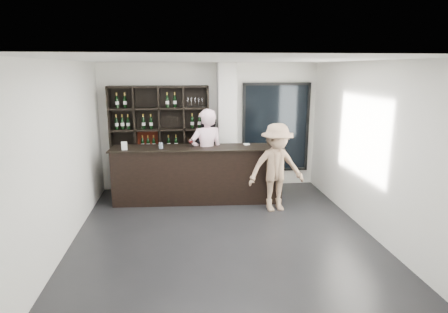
{
  "coord_description": "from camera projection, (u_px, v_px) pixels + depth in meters",
  "views": [
    {
      "loc": [
        -0.67,
        -5.86,
        2.78
      ],
      "look_at": [
        0.13,
        1.1,
        1.12
      ],
      "focal_mm": 30.0,
      "sensor_mm": 36.0,
      "label": 1
    }
  ],
  "objects": [
    {
      "name": "taster_pink",
      "position": [
        207.0,
        155.0,
        7.93
      ],
      "size": [
        0.8,
        0.62,
        1.96
      ],
      "primitive_type": "imported",
      "rotation": [
        0.0,
        0.0,
        3.37
      ],
      "color": "#FFCEDD",
      "rests_on": "floor"
    },
    {
      "name": "glass_panel",
      "position": [
        276.0,
        128.0,
        8.83
      ],
      "size": [
        1.6,
        0.08,
        2.1
      ],
      "color": "black",
      "rests_on": "floor"
    },
    {
      "name": "floor",
      "position": [
        224.0,
        235.0,
        6.39
      ],
      "size": [
        5.0,
        5.5,
        0.01
      ],
      "primitive_type": "cube",
      "color": "black",
      "rests_on": "ground"
    },
    {
      "name": "spit_cup",
      "position": [
        161.0,
        146.0,
        7.62
      ],
      "size": [
        0.12,
        0.12,
        0.12
      ],
      "primitive_type": "cylinder",
      "rotation": [
        0.0,
        0.0,
        -0.36
      ],
      "color": "silver",
      "rests_on": "tasting_counter"
    },
    {
      "name": "wine_shelf",
      "position": [
        160.0,
        140.0,
        8.46
      ],
      "size": [
        2.2,
        0.35,
        2.4
      ],
      "primitive_type": null,
      "color": "black",
      "rests_on": "floor"
    },
    {
      "name": "taster_black",
      "position": [
        207.0,
        154.0,
        8.49
      ],
      "size": [
        0.97,
        0.83,
        1.74
      ],
      "primitive_type": "imported",
      "rotation": [
        0.0,
        0.0,
        2.92
      ],
      "color": "black",
      "rests_on": "floor"
    },
    {
      "name": "customer",
      "position": [
        276.0,
        168.0,
        7.33
      ],
      "size": [
        1.19,
        0.77,
        1.75
      ],
      "primitive_type": "imported",
      "rotation": [
        0.0,
        0.0,
        0.11
      ],
      "color": "#93755B",
      "rests_on": "floor"
    },
    {
      "name": "structural_column",
      "position": [
        227.0,
        128.0,
        8.48
      ],
      "size": [
        0.4,
        0.4,
        2.9
      ],
      "primitive_type": "cube",
      "color": "silver",
      "rests_on": "floor"
    },
    {
      "name": "napkin_stack",
      "position": [
        247.0,
        144.0,
        8.01
      ],
      "size": [
        0.13,
        0.13,
        0.02
      ],
      "primitive_type": "cube",
      "rotation": [
        0.0,
        0.0,
        0.08
      ],
      "color": "white",
      "rests_on": "tasting_counter"
    },
    {
      "name": "wine_glass",
      "position": [
        191.0,
        143.0,
        7.64
      ],
      "size": [
        0.1,
        0.1,
        0.22
      ],
      "primitive_type": null,
      "rotation": [
        0.0,
        0.0,
        -0.1
      ],
      "color": "white",
      "rests_on": "tasting_counter"
    },
    {
      "name": "card_stand",
      "position": [
        124.0,
        146.0,
        7.48
      ],
      "size": [
        0.11,
        0.06,
        0.17
      ],
      "primitive_type": "cube",
      "rotation": [
        0.0,
        0.0,
        0.06
      ],
      "color": "white",
      "rests_on": "tasting_counter"
    },
    {
      "name": "tasting_counter",
      "position": [
        198.0,
        174.0,
        7.9
      ],
      "size": [
        3.57,
        0.73,
        1.18
      ],
      "rotation": [
        0.0,
        0.0,
        -0.06
      ],
      "color": "black",
      "rests_on": "floor"
    }
  ]
}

